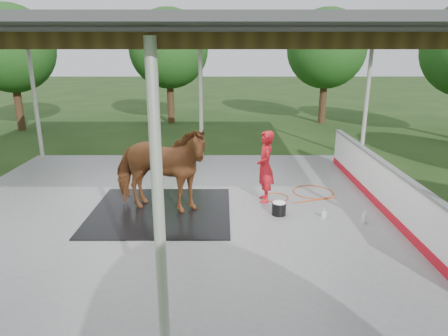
{
  "coord_description": "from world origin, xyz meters",
  "views": [
    {
      "loc": [
        0.77,
        -9.09,
        3.76
      ],
      "look_at": [
        0.78,
        -0.11,
        1.09
      ],
      "focal_mm": 32.0,
      "sensor_mm": 36.0,
      "label": 1
    }
  ],
  "objects_px": {
    "dasher_board": "(382,186)",
    "handler": "(265,167)",
    "horse": "(159,169)",
    "wash_bucket": "(279,208)"
  },
  "relations": [
    {
      "from": "handler",
      "to": "horse",
      "type": "bearing_deg",
      "value": -77.54
    },
    {
      "from": "dasher_board",
      "to": "horse",
      "type": "height_order",
      "value": "horse"
    },
    {
      "from": "horse",
      "to": "wash_bucket",
      "type": "height_order",
      "value": "horse"
    },
    {
      "from": "horse",
      "to": "handler",
      "type": "height_order",
      "value": "horse"
    },
    {
      "from": "handler",
      "to": "dasher_board",
      "type": "bearing_deg",
      "value": 77.9
    },
    {
      "from": "wash_bucket",
      "to": "handler",
      "type": "bearing_deg",
      "value": 105.42
    },
    {
      "from": "horse",
      "to": "wash_bucket",
      "type": "xyz_separation_m",
      "value": [
        2.78,
        -0.2,
        -0.9
      ]
    },
    {
      "from": "dasher_board",
      "to": "handler",
      "type": "relative_size",
      "value": 4.42
    },
    {
      "from": "dasher_board",
      "to": "horse",
      "type": "relative_size",
      "value": 3.28
    },
    {
      "from": "wash_bucket",
      "to": "dasher_board",
      "type": "bearing_deg",
      "value": 10.28
    }
  ]
}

